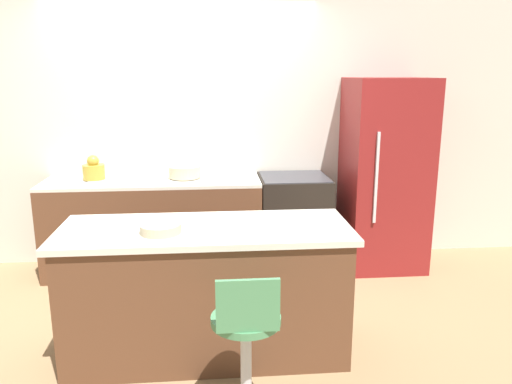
% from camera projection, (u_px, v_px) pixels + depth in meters
% --- Properties ---
extents(ground_plane, '(14.00, 14.00, 0.00)m').
position_uv_depth(ground_plane, '(186.00, 282.00, 4.53)').
color(ground_plane, '#8E704C').
extents(wall_back, '(8.00, 0.06, 2.60)m').
position_uv_depth(wall_back, '(185.00, 131.00, 4.86)').
color(wall_back, beige).
rests_on(wall_back, ground_plane).
extents(back_counter, '(1.99, 0.61, 0.89)m').
position_uv_depth(back_counter, '(154.00, 225.00, 4.72)').
color(back_counter, brown).
rests_on(back_counter, ground_plane).
extents(kitchen_island, '(1.88, 0.72, 0.89)m').
position_uv_depth(kitchen_island, '(207.00, 290.00, 3.32)').
color(kitchen_island, brown).
rests_on(kitchen_island, ground_plane).
extents(oven_range, '(0.65, 0.62, 0.89)m').
position_uv_depth(oven_range, '(293.00, 222.00, 4.83)').
color(oven_range, black).
rests_on(oven_range, ground_plane).
extents(refrigerator, '(0.73, 0.72, 1.81)m').
position_uv_depth(refrigerator, '(384.00, 175.00, 4.76)').
color(refrigerator, maroon).
rests_on(refrigerator, ground_plane).
extents(stool_chair, '(0.37, 0.37, 0.89)m').
position_uv_depth(stool_chair, '(246.00, 348.00, 2.62)').
color(stool_chair, '#B7B7BC').
rests_on(stool_chair, ground_plane).
extents(kettle, '(0.20, 0.20, 0.22)m').
position_uv_depth(kettle, '(94.00, 170.00, 4.59)').
color(kettle, '#B29333').
rests_on(kettle, back_counter).
extents(mixing_bowl, '(0.29, 0.29, 0.11)m').
position_uv_depth(mixing_bowl, '(185.00, 172.00, 4.67)').
color(mixing_bowl, '#C1B28E').
rests_on(mixing_bowl, back_counter).
extents(fruit_bowl, '(0.26, 0.26, 0.06)m').
position_uv_depth(fruit_bowl, '(161.00, 228.00, 3.09)').
color(fruit_bowl, '#C1B28E').
rests_on(fruit_bowl, kitchen_island).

